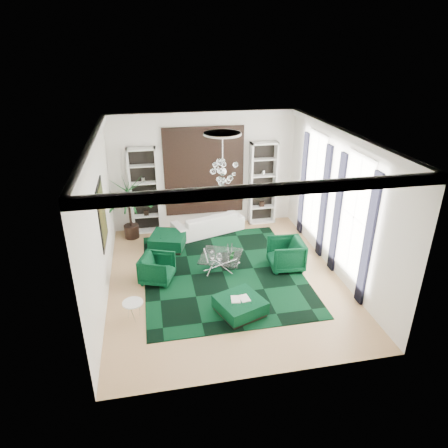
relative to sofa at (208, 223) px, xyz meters
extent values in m
cube|color=tan|center=(0.00, -2.85, -0.35)|extent=(6.00, 7.00, 0.02)
cube|color=white|center=(0.00, -2.85, 3.47)|extent=(6.00, 7.00, 0.02)
cube|color=white|center=(0.00, 0.66, 1.56)|extent=(6.00, 0.02, 3.80)
cube|color=white|center=(0.00, -6.36, 1.56)|extent=(6.00, 0.02, 3.80)
cube|color=white|center=(-3.01, -2.85, 1.56)|extent=(0.02, 7.00, 3.80)
cube|color=white|center=(3.01, -2.85, 1.56)|extent=(0.02, 7.00, 3.80)
cylinder|color=white|center=(0.00, -2.55, 3.43)|extent=(0.90, 0.90, 0.05)
cube|color=black|center=(0.00, 0.61, 1.56)|extent=(2.50, 0.06, 2.80)
cube|color=black|center=(-2.97, -2.25, 1.51)|extent=(0.04, 1.30, 1.60)
cube|color=white|center=(2.99, -3.75, 1.56)|extent=(0.03, 1.10, 2.90)
cube|color=black|center=(2.96, -4.53, 1.31)|extent=(0.07, 0.30, 3.25)
cube|color=black|center=(2.96, -2.97, 1.31)|extent=(0.07, 0.30, 3.25)
cube|color=white|center=(2.99, -1.35, 1.56)|extent=(0.03, 1.10, 2.90)
cube|color=black|center=(2.96, -2.13, 1.31)|extent=(0.07, 0.30, 3.25)
cube|color=black|center=(2.96, -0.57, 1.31)|extent=(0.07, 0.30, 3.25)
cube|color=black|center=(0.00, -2.55, -0.33)|extent=(4.20, 5.00, 0.02)
imported|color=white|center=(0.00, 0.00, 0.00)|extent=(2.46, 1.56, 0.67)
imported|color=black|center=(-1.75, -2.65, 0.03)|extent=(1.04, 1.03, 0.74)
imported|color=black|center=(1.75, -2.65, 0.08)|extent=(0.98, 0.96, 0.84)
cube|color=black|center=(-1.35, -0.85, -0.11)|extent=(1.26, 1.26, 0.45)
cube|color=black|center=(0.05, -4.40, -0.14)|extent=(1.25, 1.25, 0.39)
cube|color=white|center=(0.05, -4.40, 0.07)|extent=(0.43, 0.29, 0.03)
cylinder|color=white|center=(-2.35, -4.15, -0.11)|extent=(0.61, 0.61, 0.44)
imported|color=#13501E|center=(0.27, -2.52, 0.16)|extent=(0.16, 0.13, 0.25)
camera|label=1|loc=(-1.76, -11.73, 5.42)|focal=32.00mm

